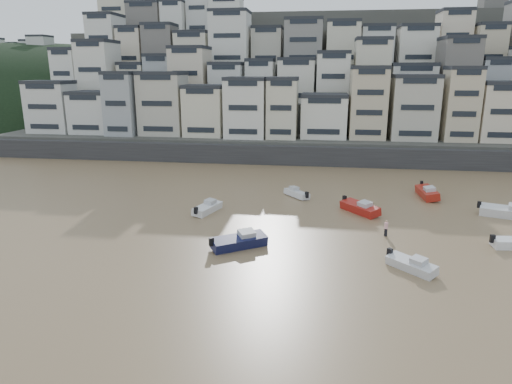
% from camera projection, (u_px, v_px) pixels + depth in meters
% --- Properties ---
extents(sea_strip, '(340.00, 340.00, 0.00)m').
position_uv_depth(sea_strip, '(7.00, 114.00, 176.65)').
color(sea_strip, '#4C656C').
rests_on(sea_strip, ground).
extents(harbor_wall, '(140.00, 3.00, 3.50)m').
position_uv_depth(harbor_wall, '(315.00, 155.00, 83.38)').
color(harbor_wall, '#38383A').
rests_on(harbor_wall, ground).
extents(hillside, '(141.04, 66.00, 50.00)m').
position_uv_depth(hillside, '(337.00, 85.00, 117.84)').
color(hillside, '#4C4C47').
rests_on(hillside, ground).
extents(headland, '(216.00, 135.00, 53.33)m').
position_uv_depth(headland, '(26.00, 117.00, 165.04)').
color(headland, black).
rests_on(headland, ground).
extents(boat_c, '(6.17, 5.09, 1.66)m').
position_uv_depth(boat_c, '(239.00, 240.00, 44.85)').
color(boat_c, '#13163C').
rests_on(boat_c, ground).
extents(boat_g, '(6.80, 4.16, 1.76)m').
position_uv_depth(boat_g, '(507.00, 210.00, 54.02)').
color(boat_g, silver).
rests_on(boat_g, ground).
extents(boat_i, '(2.47, 6.42, 1.72)m').
position_uv_depth(boat_i, '(427.00, 191.00, 62.61)').
color(boat_i, maroon).
rests_on(boat_i, ground).
extents(boat_e, '(5.29, 5.90, 1.63)m').
position_uv_depth(boat_e, '(360.00, 206.00, 55.78)').
color(boat_e, maroon).
rests_on(boat_e, ground).
extents(boat_b, '(4.62, 4.63, 1.34)m').
position_uv_depth(boat_b, '(412.00, 263.00, 39.83)').
color(boat_b, silver).
rests_on(boat_b, ground).
extents(boat_h, '(4.23, 4.62, 1.29)m').
position_uv_depth(boat_h, '(297.00, 192.00, 62.81)').
color(boat_h, silver).
rests_on(boat_h, ground).
extents(boat_f, '(3.26, 5.55, 1.44)m').
position_uv_depth(boat_f, '(207.00, 207.00, 55.99)').
color(boat_f, silver).
rests_on(boat_f, ground).
extents(person_pink, '(0.44, 0.44, 1.74)m').
position_uv_depth(person_pink, '(386.00, 228.00, 48.05)').
color(person_pink, '#E8A4AC').
rests_on(person_pink, ground).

